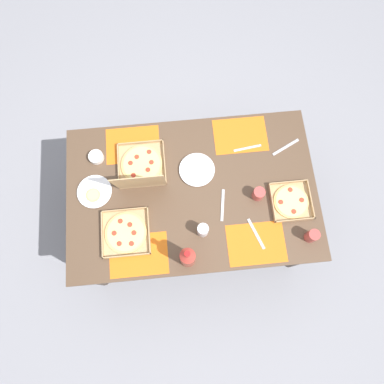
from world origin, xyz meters
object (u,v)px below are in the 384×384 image
Objects in this scene: pizza_box_edge_far at (126,233)px; soda_bottle at (188,257)px; cup_clear_left at (203,230)px; cup_red at (312,236)px; plate_near_left at (197,170)px; condiment_bowl at (96,157)px; cup_dark at (258,194)px; pizza_box_corner_right at (141,168)px; plate_middle at (94,192)px; pizza_box_center at (291,202)px.

soda_bottle reaches higher than pizza_box_edge_far.
cup_clear_left reaches higher than pizza_box_edge_far.
soda_bottle is 0.77m from cup_red.
plate_near_left is at bearing -101.07° from soda_bottle.
cup_dark is at bearing 160.60° from condiment_bowl.
pizza_box_edge_far is 0.42m from pizza_box_corner_right.
pizza_box_corner_right is 1.63× the size of plate_middle.
pizza_box_edge_far is 0.81× the size of pizza_box_corner_right.
plate_near_left is (-0.48, -0.37, -0.00)m from pizza_box_edge_far.
soda_bottle reaches higher than pizza_box_center.
plate_middle is (0.67, 0.09, 0.00)m from plate_near_left.
cup_dark is at bearing 173.28° from plate_middle.
plate_near_left is at bearing -142.31° from pizza_box_edge_far.
pizza_box_center is 1.08× the size of plate_near_left.
pizza_box_center is 2.64× the size of condiment_bowl.
plate_near_left is 2.62× the size of cup_dark.
cup_dark is (0.21, -0.06, 0.03)m from pizza_box_center.
pizza_box_center is at bearing 161.07° from condiment_bowl.
pizza_box_edge_far is at bearing 108.30° from condiment_bowl.
plate_middle is 0.74m from cup_clear_left.
plate_near_left is at bearing -90.75° from cup_clear_left.
pizza_box_edge_far is 1.17× the size of pizza_box_center.
pizza_box_center is 0.25m from cup_red.
cup_red is at bearing 162.40° from plate_middle.
plate_near_left is 0.41m from cup_clear_left.
soda_bottle reaches higher than cup_clear_left.
cup_dark is at bearing -46.47° from cup_red.
cup_dark is 1.09m from condiment_bowl.
cup_clear_left reaches higher than pizza_box_center.
cup_clear_left is at bearing 128.68° from pizza_box_corner_right.
cup_dark is at bearing 161.58° from pizza_box_corner_right.
pizza_box_corner_right reaches higher than plate_middle.
cup_clear_left is at bearing 154.28° from plate_middle.
pizza_box_corner_right is at bearing -67.88° from soda_bottle.
cup_red is (-1.01, 0.54, 0.00)m from pizza_box_corner_right.
pizza_box_edge_far is at bearing -4.48° from cup_clear_left.
pizza_box_corner_right is at bearing -107.00° from pizza_box_edge_far.
pizza_box_edge_far is 1.06m from pizza_box_center.
pizza_box_edge_far is 0.55m from condiment_bowl.
pizza_box_center reaches higher than plate_near_left.
pizza_box_corner_right reaches higher than soda_bottle.
cup_clear_left is (0.01, 0.41, 0.05)m from plate_near_left.
cup_red is at bearing 173.14° from pizza_box_edge_far.
cup_clear_left is (-0.67, 0.32, 0.04)m from plate_middle.
cup_clear_left is (0.58, 0.14, 0.04)m from pizza_box_center.
cup_red reaches higher than cup_dark.
pizza_box_center is (-1.06, -0.10, 0.00)m from pizza_box_edge_far.
pizza_box_edge_far is at bearing 5.37° from pizza_box_center.
pizza_box_edge_far is 0.48m from cup_clear_left.
plate_middle is 2.07× the size of cup_red.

